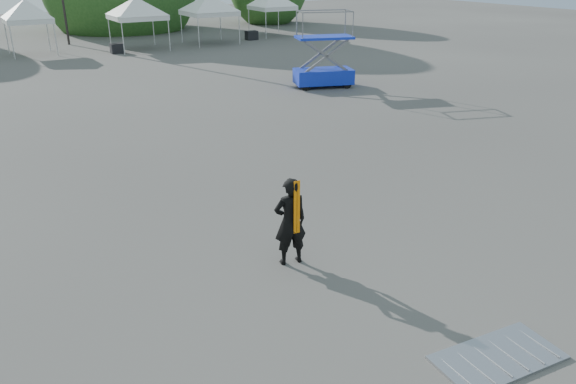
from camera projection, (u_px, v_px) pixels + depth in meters
ground at (238, 225)px, 12.78m from camera, size 120.00×120.00×0.00m
tent_e at (25, 4)px, 34.03m from camera, size 3.77×3.77×3.88m
tent_f at (136, 1)px, 35.97m from camera, size 4.55×4.55×3.88m
man at (290, 221)px, 10.85m from camera, size 0.72×0.54×1.80m
scissor_lift at (324, 49)px, 25.79m from camera, size 2.94×2.12×3.43m
barrier_mid at (498, 357)px, 8.49m from camera, size 2.05×1.17×0.06m
crate_mid at (117, 48)px, 35.63m from camera, size 0.82×0.66×0.62m
crate_east at (252, 35)px, 41.55m from camera, size 0.86×0.68×0.65m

